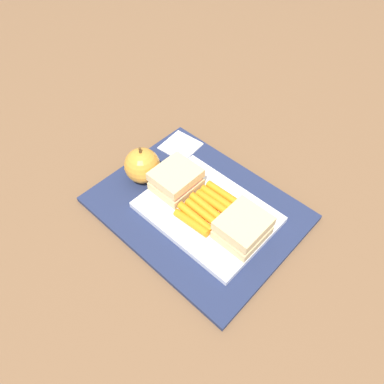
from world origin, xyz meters
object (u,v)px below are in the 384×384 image
at_px(sandwich_half_left, 243,228).
at_px(sandwich_half_right, 176,180).
at_px(apple, 142,166).
at_px(carrot_sticks_bundle, 207,208).
at_px(food_tray, 207,212).
at_px(paper_napkin, 181,146).

bearing_deg(sandwich_half_left, sandwich_half_right, 0.00).
relative_size(sandwich_half_left, apple, 1.00).
bearing_deg(sandwich_half_right, carrot_sticks_bundle, -179.90).
distance_m(food_tray, sandwich_half_right, 0.08).
relative_size(sandwich_half_right, paper_napkin, 1.14).
height_order(sandwich_half_left, sandwich_half_right, same).
relative_size(sandwich_half_right, apple, 1.00).
bearing_deg(sandwich_half_right, food_tray, 180.00).
xyz_separation_m(carrot_sticks_bundle, paper_napkin, (0.16, -0.09, -0.02)).
bearing_deg(paper_napkin, sandwich_half_right, 130.78).
relative_size(food_tray, paper_napkin, 3.29).
bearing_deg(apple, sandwich_half_right, -165.63).
bearing_deg(paper_napkin, sandwich_half_left, 158.23).
distance_m(food_tray, carrot_sticks_bundle, 0.01).
bearing_deg(sandwich_half_left, apple, 4.62).
bearing_deg(food_tray, carrot_sticks_bundle, -114.46).
bearing_deg(apple, paper_napkin, -84.93).
height_order(carrot_sticks_bundle, apple, apple).
bearing_deg(carrot_sticks_bundle, paper_napkin, -30.67).
height_order(sandwich_half_right, carrot_sticks_bundle, sandwich_half_right).
bearing_deg(apple, carrot_sticks_bundle, -172.94).
height_order(sandwich_half_left, paper_napkin, sandwich_half_left).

